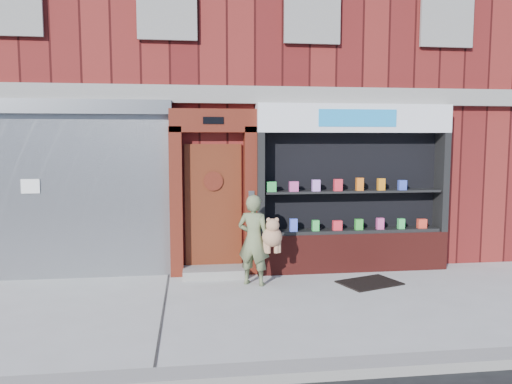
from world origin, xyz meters
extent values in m
plane|color=#9E9E99|center=(0.00, 0.00, 0.00)|extent=(80.00, 80.00, 0.00)
cube|color=gray|center=(0.00, -2.15, 0.06)|extent=(60.00, 0.30, 0.12)
cube|color=#551313|center=(0.00, 6.00, 4.00)|extent=(12.00, 8.00, 8.00)
cube|color=gray|center=(0.00, 1.92, 3.15)|extent=(12.00, 0.16, 0.30)
cube|color=black|center=(1.00, 1.97, 4.80)|extent=(0.90, 0.06, 1.40)
cube|color=gray|center=(1.00, 1.93, 4.80)|extent=(1.00, 0.06, 1.50)
cube|color=black|center=(3.50, 1.97, 4.80)|extent=(0.90, 0.06, 1.40)
cube|color=gray|center=(3.50, 1.93, 4.80)|extent=(1.00, 0.06, 1.50)
cube|color=gray|center=(-3.00, 1.94, 1.40)|extent=(3.00, 0.10, 2.80)
cube|color=slate|center=(-3.00, 1.88, 2.92)|extent=(3.10, 0.30, 0.24)
cube|color=white|center=(-3.80, 1.88, 1.60)|extent=(0.30, 0.01, 0.24)
cube|color=#4E160D|center=(-1.40, 1.86, 1.30)|extent=(0.22, 0.28, 2.60)
cube|color=#4E160D|center=(-0.10, 1.86, 1.30)|extent=(0.22, 0.28, 2.60)
cube|color=#4E160D|center=(-0.75, 1.86, 2.70)|extent=(1.50, 0.28, 0.40)
cube|color=black|center=(-0.75, 1.71, 2.70)|extent=(0.35, 0.01, 0.12)
cube|color=#541F0F|center=(-0.75, 1.97, 1.20)|extent=(1.00, 0.06, 2.20)
cylinder|color=black|center=(-0.75, 1.93, 1.65)|extent=(0.28, 0.02, 0.28)
cylinder|color=#4E160D|center=(-0.75, 1.92, 1.65)|extent=(0.34, 0.02, 0.34)
cube|color=gray|center=(-0.75, 1.70, 0.07)|extent=(1.10, 0.55, 0.15)
cube|color=slate|center=(-0.10, 1.71, 1.40)|extent=(0.10, 0.02, 0.18)
cube|color=#551814|center=(1.75, 1.80, 0.35)|extent=(3.50, 0.40, 0.70)
cube|color=black|center=(0.06, 1.80, 1.60)|extent=(0.12, 0.40, 1.80)
cube|color=black|center=(3.44, 1.80, 1.60)|extent=(0.12, 0.40, 1.80)
cube|color=black|center=(1.75, 1.99, 1.60)|extent=(3.30, 0.03, 1.80)
cube|color=black|center=(1.75, 1.80, 0.73)|extent=(3.20, 0.36, 0.06)
cube|color=black|center=(1.75, 1.80, 1.45)|extent=(3.20, 0.36, 0.04)
cube|color=white|center=(1.75, 1.80, 2.75)|extent=(3.50, 0.40, 0.50)
cube|color=#1B85CC|center=(1.75, 1.59, 2.75)|extent=(1.40, 0.01, 0.30)
cube|color=#B275D3|center=(0.25, 1.72, 0.85)|extent=(0.14, 0.09, 0.18)
cube|color=#435BE5|center=(0.65, 1.72, 0.87)|extent=(0.13, 0.09, 0.22)
cube|color=green|center=(1.05, 1.72, 0.85)|extent=(0.12, 0.09, 0.19)
cube|color=red|center=(1.45, 1.72, 0.85)|extent=(0.16, 0.09, 0.17)
cube|color=green|center=(1.85, 1.72, 0.86)|extent=(0.13, 0.09, 0.19)
cube|color=#D0458C|center=(2.25, 1.72, 0.86)|extent=(0.12, 0.09, 0.20)
cube|color=green|center=(2.65, 1.72, 0.85)|extent=(0.11, 0.09, 0.18)
cube|color=red|center=(3.05, 1.72, 0.84)|extent=(0.16, 0.09, 0.17)
cube|color=green|center=(0.25, 1.72, 1.56)|extent=(0.17, 0.09, 0.18)
cube|color=#D34694|center=(0.65, 1.72, 1.56)|extent=(0.16, 0.09, 0.18)
cube|color=#C884EE|center=(1.05, 1.72, 1.57)|extent=(0.14, 0.09, 0.20)
cube|color=red|center=(1.45, 1.72, 1.57)|extent=(0.15, 0.09, 0.21)
cube|color=orange|center=(1.85, 1.72, 1.58)|extent=(0.12, 0.09, 0.23)
cube|color=orange|center=(2.25, 1.72, 1.58)|extent=(0.13, 0.09, 0.21)
cube|color=blue|center=(2.65, 1.72, 1.56)|extent=(0.14, 0.09, 0.18)
imported|color=#616C47|center=(-0.14, 1.12, 0.75)|extent=(0.65, 0.57, 1.49)
sphere|color=#A57452|center=(0.15, 1.03, 0.81)|extent=(0.33, 0.33, 0.33)
sphere|color=#A57452|center=(0.15, 0.97, 1.00)|extent=(0.22, 0.22, 0.22)
sphere|color=#A57452|center=(0.09, 0.97, 1.09)|extent=(0.08, 0.08, 0.08)
sphere|color=#A57452|center=(0.22, 0.97, 1.09)|extent=(0.08, 0.08, 0.08)
cylinder|color=#A57452|center=(0.04, 1.03, 0.64)|extent=(0.08, 0.08, 0.20)
cylinder|color=#A57452|center=(0.26, 1.03, 0.64)|extent=(0.08, 0.08, 0.20)
cylinder|color=#A57452|center=(0.09, 1.00, 0.64)|extent=(0.08, 0.08, 0.20)
cylinder|color=#A57452|center=(0.22, 1.00, 0.64)|extent=(0.08, 0.08, 0.20)
cube|color=black|center=(1.77, 0.92, 0.01)|extent=(1.11, 0.94, 0.02)
camera|label=1|loc=(-1.15, -6.83, 2.36)|focal=35.00mm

